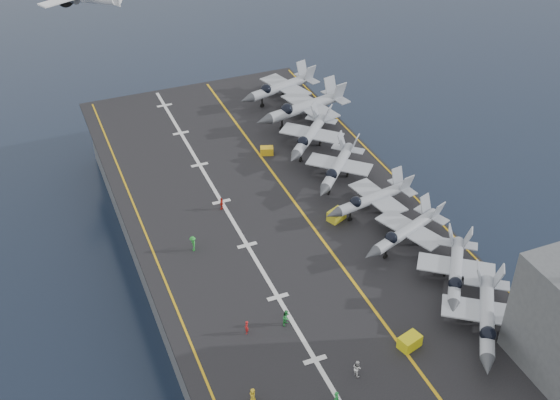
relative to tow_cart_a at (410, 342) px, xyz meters
name	(u,v)px	position (x,y,z in m)	size (l,w,h in m)	color
ground	(291,295)	(-3.75, 22.01, -11.09)	(500.00, 500.00, 0.00)	#142135
hull	(292,267)	(-3.75, 22.01, -6.09)	(36.00, 90.00, 10.00)	#56595E
flight_deck	(292,235)	(-3.75, 22.01, -0.89)	(38.00, 92.00, 0.40)	black
foul_line	(314,228)	(-0.75, 22.01, -0.67)	(0.35, 90.00, 0.02)	gold
landing_centerline	(247,245)	(-9.75, 22.01, -0.67)	(0.50, 90.00, 0.02)	silver
deck_edge_port	(160,267)	(-20.75, 22.01, -0.67)	(0.25, 90.00, 0.02)	gold
deck_edge_stbd	(419,202)	(14.75, 22.01, -0.67)	(0.25, 90.00, 0.02)	gold
fighter_jet_1	(487,315)	(8.33, -1.23, 1.76)	(15.83, 16.92, 4.89)	#929AA3
fighter_jet_2	(456,269)	(9.63, 6.34, 1.58)	(14.80, 15.70, 4.54)	gray
fighter_jet_3	(406,230)	(8.17, 14.72, 1.59)	(15.36, 12.77, 4.56)	#A1A8B3
fighter_jet_4	(373,197)	(7.80, 22.40, 1.58)	(14.41, 10.88, 4.54)	#939AA2
fighter_jet_5	(338,166)	(6.89, 30.97, 1.65)	(15.78, 15.98, 4.68)	#8C949B
fighter_jet_6	(310,134)	(6.87, 40.25, 1.73)	(16.38, 16.50, 4.84)	gray
fighter_jet_7	(305,106)	(9.62, 48.10, 2.12)	(18.17, 14.08, 5.62)	#8E969D
fighter_jet_8	(282,86)	(9.02, 56.52, 1.86)	(16.82, 13.49, 5.09)	#9DA5AE
tow_cart_a	(410,342)	(0.00, 0.00, 0.00)	(2.62, 2.07, 1.38)	yellow
tow_cart_b	(337,215)	(2.72, 22.64, 0.00)	(2.69, 2.28, 1.37)	gold
tow_cart_c	(267,151)	(0.34, 41.15, -0.12)	(2.20, 1.79, 1.14)	gold
crew_0	(253,396)	(-17.41, -0.54, 0.21)	(0.84, 1.15, 1.80)	gold
crew_1	(247,327)	(-14.86, 8.15, 0.14)	(1.01, 1.18, 1.67)	#B21919
crew_2	(287,317)	(-10.47, 7.78, 0.29)	(1.40, 1.35, 1.95)	green
crew_3	(193,244)	(-16.12, 23.59, 0.33)	(0.94, 1.30, 2.04)	green
crew_4	(222,203)	(-10.20, 30.47, 0.18)	(1.17, 1.26, 1.74)	red
crew_6	(336,399)	(-10.30, -3.93, 0.30)	(0.98, 1.30, 1.97)	#1F9138
crew_7	(357,368)	(-6.75, -1.26, 0.26)	(0.94, 1.25, 1.89)	silver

